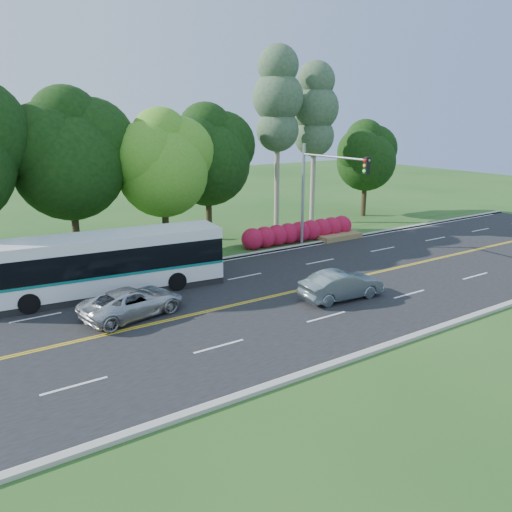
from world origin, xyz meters
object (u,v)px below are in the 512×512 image
suv (133,302)px  transit_bus (106,265)px  sedan (342,285)px  traffic_signal (321,182)px

suv → transit_bus: bearing=-10.5°
sedan → transit_bus: bearing=58.1°
transit_bus → suv: (0.05, -3.61, -0.86)m
traffic_signal → sedan: traffic_signal is taller
transit_bus → suv: size_ratio=2.53×
traffic_signal → sedan: (-4.85, -7.51, -3.95)m
traffic_signal → sedan: bearing=-122.8°
traffic_signal → suv: traffic_signal is taller
traffic_signal → transit_bus: 14.64m
sedan → traffic_signal: bearing=-28.0°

